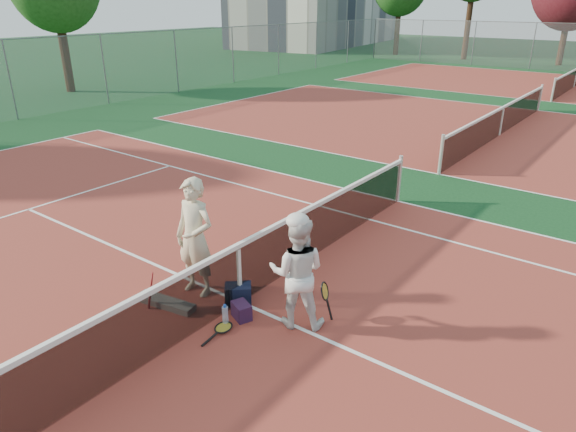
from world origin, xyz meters
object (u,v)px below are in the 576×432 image
(player_b, at_px, (297,273))
(racket_red, at_px, (153,291))
(player_a, at_px, (195,238))
(racket_black_held, at_px, (324,301))
(net_main, at_px, (239,274))
(racket_spare, at_px, (223,328))
(sports_bag_purple, at_px, (241,311))
(sports_bag_navy, at_px, (238,294))
(water_bottle, at_px, (225,316))

(player_b, xyz_separation_m, racket_red, (-1.97, -1.00, -0.53))
(player_a, distance_m, racket_red, 1.02)
(racket_red, relative_size, racket_black_held, 1.01)
(net_main, xyz_separation_m, racket_spare, (0.29, -0.68, -0.48))
(net_main, bearing_deg, player_b, 5.21)
(player_a, xyz_separation_m, sports_bag_purple, (1.06, -0.16, -0.83))
(sports_bag_navy, bearing_deg, racket_red, -136.62)
(player_a, bearing_deg, racket_red, -108.61)
(water_bottle, bearing_deg, player_a, 156.84)
(racket_black_held, bearing_deg, racket_spare, 34.28)
(racket_red, xyz_separation_m, racket_black_held, (2.22, 1.34, -0.00))
(player_a, height_order, racket_spare, player_a)
(player_a, xyz_separation_m, racket_black_held, (2.03, 0.58, -0.66))
(sports_bag_navy, bearing_deg, player_a, -170.61)
(net_main, bearing_deg, sports_bag_purple, -45.43)
(racket_spare, distance_m, sports_bag_purple, 0.39)
(player_a, bearing_deg, racket_spare, -31.73)
(water_bottle, bearing_deg, racket_red, -164.22)
(water_bottle, bearing_deg, net_main, 111.95)
(player_b, distance_m, racket_black_held, 0.68)
(racket_black_held, bearing_deg, sports_bag_purple, 22.89)
(player_b, xyz_separation_m, sports_bag_purple, (-0.72, -0.40, -0.71))
(racket_red, distance_m, racket_black_held, 2.59)
(player_b, height_order, sports_bag_purple, player_b)
(player_b, xyz_separation_m, racket_spare, (-0.73, -0.78, -0.80))
(net_main, xyz_separation_m, player_b, (1.02, 0.09, 0.32))
(player_b, bearing_deg, racket_spare, 17.90)
(player_b, distance_m, racket_spare, 1.33)
(player_a, relative_size, player_b, 1.15)
(player_b, bearing_deg, racket_black_held, -155.35)
(sports_bag_navy, bearing_deg, sports_bag_purple, -41.44)
(player_a, xyz_separation_m, water_bottle, (0.99, -0.42, -0.81))
(player_a, relative_size, sports_bag_navy, 4.77)
(player_b, xyz_separation_m, water_bottle, (-0.79, -0.67, -0.68))
(sports_bag_navy, distance_m, water_bottle, 0.60)
(sports_bag_navy, height_order, sports_bag_purple, sports_bag_navy)
(sports_bag_navy, distance_m, sports_bag_purple, 0.42)
(racket_black_held, distance_m, sports_bag_purple, 1.23)
(sports_bag_purple, bearing_deg, racket_black_held, 37.27)
(sports_bag_purple, bearing_deg, racket_red, -154.25)
(net_main, relative_size, racket_black_held, 18.70)
(racket_red, height_order, sports_bag_purple, racket_red)
(sports_bag_navy, relative_size, sports_bag_purple, 1.31)
(racket_red, height_order, sports_bag_navy, racket_red)
(net_main, bearing_deg, racket_spare, -66.91)
(sports_bag_navy, height_order, water_bottle, sports_bag_navy)
(racket_red, height_order, racket_spare, racket_red)
(racket_red, relative_size, sports_bag_navy, 1.48)
(sports_bag_purple, xyz_separation_m, water_bottle, (-0.07, -0.27, 0.03))
(racket_black_held, xyz_separation_m, sports_bag_navy, (-1.29, -0.46, -0.14))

